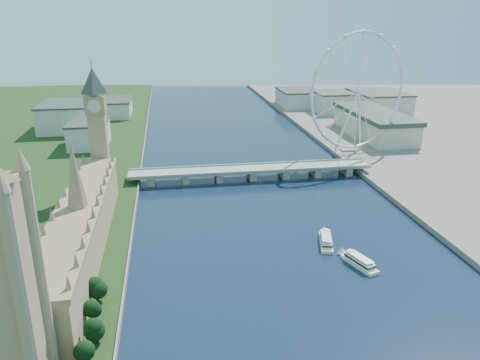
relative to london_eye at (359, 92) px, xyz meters
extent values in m
cube|color=tan|center=(-247.98, -185.08, -50.52)|extent=(24.00, 200.00, 28.00)
cone|color=#937A59|center=(-247.98, -185.08, -14.52)|extent=(12.00, 12.00, 40.00)
cube|color=tan|center=(-247.98, -77.08, -24.52)|extent=(13.00, 13.00, 80.00)
cube|color=#937A59|center=(-247.98, -77.08, 7.48)|extent=(15.00, 15.00, 14.00)
pyramid|color=#2D3833|center=(-247.98, -77.08, 35.48)|extent=(20.02, 20.02, 20.00)
cube|color=gray|center=(-119.98, -55.08, -59.02)|extent=(220.00, 22.00, 2.00)
cube|color=gray|center=(-209.98, -55.08, -63.77)|extent=(6.00, 20.00, 7.50)
cube|color=gray|center=(-179.98, -55.08, -63.77)|extent=(6.00, 20.00, 7.50)
cube|color=gray|center=(-149.98, -55.08, -63.77)|extent=(6.00, 20.00, 7.50)
cube|color=gray|center=(-119.98, -55.08, -63.77)|extent=(6.00, 20.00, 7.50)
cube|color=gray|center=(-89.98, -55.08, -63.77)|extent=(6.00, 20.00, 7.50)
cube|color=gray|center=(-59.98, -55.08, -63.77)|extent=(6.00, 20.00, 7.50)
cube|color=gray|center=(-29.98, -55.08, -63.77)|extent=(6.00, 20.00, 7.50)
torus|color=silver|center=(0.02, -0.08, 0.48)|extent=(113.60, 39.12, 118.60)
cylinder|color=silver|center=(0.02, -0.08, 0.48)|extent=(7.25, 6.61, 6.00)
cube|color=gray|center=(-2.98, 9.92, -63.52)|extent=(14.00, 10.00, 2.00)
cube|color=beige|center=(-279.98, 74.92, -51.52)|extent=(40.00, 60.00, 26.00)
cube|color=beige|center=(-319.98, 164.92, -48.52)|extent=(60.00, 80.00, 32.00)
cube|color=beige|center=(-269.98, 244.92, -53.52)|extent=(50.00, 70.00, 22.00)
cube|color=beige|center=(60.02, 224.92, -50.52)|extent=(60.00, 60.00, 28.00)
cube|color=beige|center=(120.02, 204.92, -49.52)|extent=(70.00, 90.00, 30.00)
cube|color=beige|center=(20.02, 284.92, -52.52)|extent=(60.00, 80.00, 24.00)
camera|label=1|loc=(-193.61, -452.16, 71.05)|focal=35.00mm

